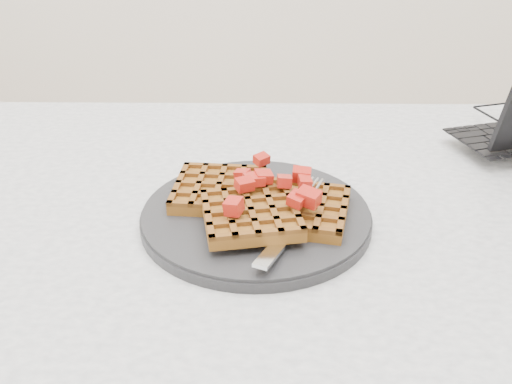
% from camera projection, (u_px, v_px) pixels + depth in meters
% --- Properties ---
extents(table, '(1.20, 0.80, 0.75)m').
position_uv_depth(table, '(333.00, 295.00, 0.73)').
color(table, silver).
rests_on(table, ground).
extents(plate, '(0.27, 0.27, 0.02)m').
position_uv_depth(plate, '(256.00, 216.00, 0.67)').
color(plate, black).
rests_on(plate, table).
extents(waffles, '(0.22, 0.19, 0.03)m').
position_uv_depth(waffles, '(256.00, 203.00, 0.66)').
color(waffles, brown).
rests_on(waffles, plate).
extents(strawberry_pile, '(0.15, 0.15, 0.02)m').
position_uv_depth(strawberry_pile, '(256.00, 181.00, 0.65)').
color(strawberry_pile, '#910500').
rests_on(strawberry_pile, waffles).
extents(fork, '(0.09, 0.18, 0.02)m').
position_uv_depth(fork, '(294.00, 222.00, 0.63)').
color(fork, silver).
rests_on(fork, plate).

